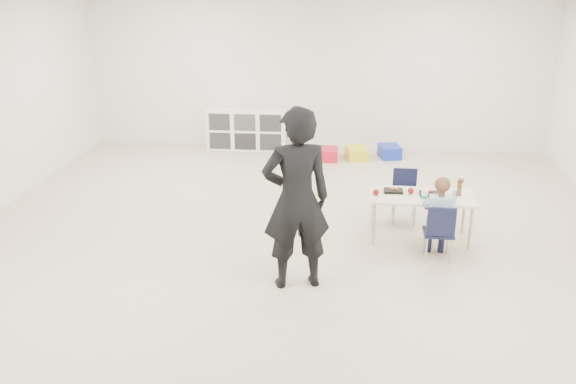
# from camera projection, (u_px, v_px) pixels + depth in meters

# --- Properties ---
(room) EXTENTS (9.00, 9.02, 2.80)m
(room) POSITION_uv_depth(u_px,v_px,m) (290.00, 136.00, 6.34)
(room) COLOR #C5B798
(room) RESTS_ON ground
(table) EXTENTS (1.22, 0.62, 0.55)m
(table) POSITION_uv_depth(u_px,v_px,m) (420.00, 217.00, 7.20)
(table) COLOR #EEE5BF
(table) RESTS_ON ground
(chair_near) EXTENTS (0.33, 0.31, 0.67)m
(chair_near) POSITION_uv_depth(u_px,v_px,m) (438.00, 231.00, 6.68)
(chair_near) COLOR black
(chair_near) RESTS_ON ground
(chair_far) EXTENTS (0.33, 0.31, 0.67)m
(chair_far) POSITION_uv_depth(u_px,v_px,m) (405.00, 197.00, 7.68)
(chair_far) COLOR black
(chair_far) RESTS_ON ground
(child) EXTENTS (0.45, 0.45, 1.05)m
(child) POSITION_uv_depth(u_px,v_px,m) (440.00, 215.00, 6.61)
(child) COLOR #ADCBEA
(child) RESTS_ON chair_near
(lunch_tray_near) EXTENTS (0.22, 0.16, 0.03)m
(lunch_tray_near) POSITION_uv_depth(u_px,v_px,m) (429.00, 194.00, 7.11)
(lunch_tray_near) COLOR black
(lunch_tray_near) RESTS_ON table
(lunch_tray_far) EXTENTS (0.22, 0.16, 0.03)m
(lunch_tray_far) POSITION_uv_depth(u_px,v_px,m) (393.00, 191.00, 7.20)
(lunch_tray_far) COLOR black
(lunch_tray_far) RESTS_ON table
(milk_carton) EXTENTS (0.07, 0.07, 0.10)m
(milk_carton) POSITION_uv_depth(u_px,v_px,m) (425.00, 194.00, 6.99)
(milk_carton) COLOR white
(milk_carton) RESTS_ON table
(bread_roll) EXTENTS (0.09, 0.09, 0.07)m
(bread_roll) POSITION_uv_depth(u_px,v_px,m) (448.00, 197.00, 6.97)
(bread_roll) COLOR tan
(bread_roll) RESTS_ON table
(apple_near) EXTENTS (0.07, 0.07, 0.07)m
(apple_near) POSITION_uv_depth(u_px,v_px,m) (411.00, 191.00, 7.14)
(apple_near) COLOR maroon
(apple_near) RESTS_ON table
(apple_far) EXTENTS (0.07, 0.07, 0.07)m
(apple_far) POSITION_uv_depth(u_px,v_px,m) (376.00, 192.00, 7.10)
(apple_far) COLOR maroon
(apple_far) RESTS_ON table
(cubby_shelf) EXTENTS (1.40, 0.40, 0.70)m
(cubby_shelf) POSITION_uv_depth(u_px,v_px,m) (247.00, 129.00, 10.82)
(cubby_shelf) COLOR white
(cubby_shelf) RESTS_ON ground
(adult) EXTENTS (0.77, 0.62, 1.86)m
(adult) POSITION_uv_depth(u_px,v_px,m) (296.00, 199.00, 5.93)
(adult) COLOR black
(adult) RESTS_ON ground
(bin_red) EXTENTS (0.31, 0.40, 0.20)m
(bin_red) POSITION_uv_depth(u_px,v_px,m) (328.00, 154.00, 10.25)
(bin_red) COLOR red
(bin_red) RESTS_ON ground
(bin_yellow) EXTENTS (0.41, 0.48, 0.20)m
(bin_yellow) POSITION_uv_depth(u_px,v_px,m) (356.00, 153.00, 10.30)
(bin_yellow) COLOR yellow
(bin_yellow) RESTS_ON ground
(bin_blue) EXTENTS (0.41, 0.48, 0.21)m
(bin_blue) POSITION_uv_depth(u_px,v_px,m) (390.00, 152.00, 10.38)
(bin_blue) COLOR #1629A5
(bin_blue) RESTS_ON ground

